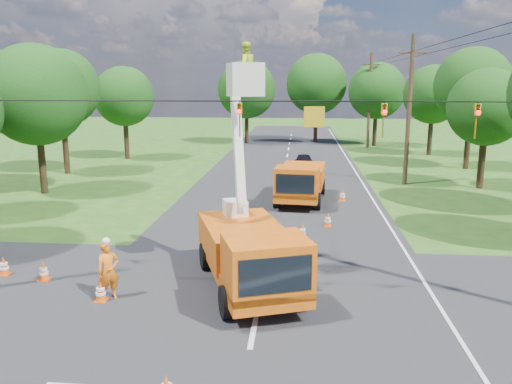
# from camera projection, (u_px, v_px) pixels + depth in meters

# --- Properties ---
(ground) EXTENTS (140.00, 140.00, 0.00)m
(ground) POSITION_uv_depth(u_px,v_px,m) (281.00, 187.00, 33.49)
(ground) COLOR #264E17
(ground) RESTS_ON ground
(road_main) EXTENTS (12.00, 100.00, 0.06)m
(road_main) POSITION_uv_depth(u_px,v_px,m) (281.00, 187.00, 33.49)
(road_main) COLOR black
(road_main) RESTS_ON ground
(road_cross) EXTENTS (56.00, 10.00, 0.07)m
(road_cross) POSITION_uv_depth(u_px,v_px,m) (259.00, 301.00, 15.96)
(road_cross) COLOR black
(road_cross) RESTS_ON ground
(edge_line) EXTENTS (0.12, 90.00, 0.02)m
(edge_line) POSITION_uv_depth(u_px,v_px,m) (366.00, 189.00, 33.00)
(edge_line) COLOR silver
(edge_line) RESTS_ON ground
(bucket_truck) EXTENTS (4.42, 6.97, 8.10)m
(bucket_truck) POSITION_uv_depth(u_px,v_px,m) (249.00, 242.00, 16.51)
(bucket_truck) COLOR orange
(bucket_truck) RESTS_ON ground
(second_truck) EXTENTS (3.08, 6.62, 2.40)m
(second_truck) POSITION_uv_depth(u_px,v_px,m) (301.00, 181.00, 29.11)
(second_truck) COLOR orange
(second_truck) RESTS_ON ground
(ground_worker) EXTENTS (0.84, 0.79, 1.93)m
(ground_worker) POSITION_uv_depth(u_px,v_px,m) (108.00, 271.00, 15.88)
(ground_worker) COLOR orange
(ground_worker) RESTS_ON ground
(distant_car) EXTENTS (1.54, 3.61, 1.21)m
(distant_car) POSITION_uv_depth(u_px,v_px,m) (303.00, 162.00, 40.53)
(distant_car) COLOR black
(distant_car) RESTS_ON ground
(traffic_cone_2) EXTENTS (0.38, 0.38, 0.71)m
(traffic_cone_2) POSITION_uv_depth(u_px,v_px,m) (303.00, 231.00, 22.22)
(traffic_cone_2) COLOR #E54D0C
(traffic_cone_2) RESTS_ON ground
(traffic_cone_3) EXTENTS (0.38, 0.38, 0.71)m
(traffic_cone_3) POSITION_uv_depth(u_px,v_px,m) (328.00, 220.00, 24.13)
(traffic_cone_3) COLOR #E54D0C
(traffic_cone_3) RESTS_ON ground
(traffic_cone_4) EXTENTS (0.38, 0.38, 0.71)m
(traffic_cone_4) POSITION_uv_depth(u_px,v_px,m) (101.00, 291.00, 15.80)
(traffic_cone_4) COLOR #E54D0C
(traffic_cone_4) RESTS_ON ground
(traffic_cone_5) EXTENTS (0.38, 0.38, 0.71)m
(traffic_cone_5) POSITION_uv_depth(u_px,v_px,m) (44.00, 271.00, 17.50)
(traffic_cone_5) COLOR #E54D0C
(traffic_cone_5) RESTS_ON ground
(traffic_cone_6) EXTENTS (0.38, 0.38, 0.71)m
(traffic_cone_6) POSITION_uv_depth(u_px,v_px,m) (4.00, 266.00, 17.99)
(traffic_cone_6) COLOR #E54D0C
(traffic_cone_6) RESTS_ON ground
(traffic_cone_7) EXTENTS (0.38, 0.38, 0.71)m
(traffic_cone_7) POSITION_uv_depth(u_px,v_px,m) (342.00, 195.00, 29.42)
(traffic_cone_7) COLOR #E54D0C
(traffic_cone_7) RESTS_ON ground
(pole_right_mid) EXTENTS (1.80, 0.30, 10.00)m
(pole_right_mid) POSITION_uv_depth(u_px,v_px,m) (409.00, 110.00, 33.62)
(pole_right_mid) COLOR #4C3823
(pole_right_mid) RESTS_ON ground
(pole_right_far) EXTENTS (1.80, 0.30, 10.00)m
(pole_right_far) POSITION_uv_depth(u_px,v_px,m) (369.00, 100.00, 53.09)
(pole_right_far) COLOR #4C3823
(pole_right_far) RESTS_ON ground
(signal_span) EXTENTS (18.00, 0.29, 1.07)m
(signal_span) POSITION_uv_depth(u_px,v_px,m) (336.00, 116.00, 14.52)
(signal_span) COLOR black
(signal_span) RESTS_ON ground
(tree_left_d) EXTENTS (6.20, 6.20, 9.24)m
(tree_left_d) POSITION_uv_depth(u_px,v_px,m) (36.00, 95.00, 30.56)
(tree_left_d) COLOR #382616
(tree_left_d) RESTS_ON ground
(tree_left_e) EXTENTS (5.80, 5.80, 9.41)m
(tree_left_e) POSITION_uv_depth(u_px,v_px,m) (61.00, 88.00, 37.45)
(tree_left_e) COLOR #382616
(tree_left_e) RESTS_ON ground
(tree_left_f) EXTENTS (5.40, 5.40, 8.40)m
(tree_left_f) POSITION_uv_depth(u_px,v_px,m) (124.00, 96.00, 45.24)
(tree_left_f) COLOR #382616
(tree_left_f) RESTS_ON ground
(tree_right_c) EXTENTS (5.00, 5.00, 7.83)m
(tree_right_c) POSITION_uv_depth(u_px,v_px,m) (487.00, 107.00, 32.20)
(tree_right_c) COLOR #382616
(tree_right_c) RESTS_ON ground
(tree_right_d) EXTENTS (6.00, 6.00, 9.70)m
(tree_right_d) POSITION_uv_depth(u_px,v_px,m) (473.00, 86.00, 39.56)
(tree_right_d) COLOR #382616
(tree_right_d) RESTS_ON ground
(tree_right_e) EXTENTS (5.60, 5.60, 8.63)m
(tree_right_e) POSITION_uv_depth(u_px,v_px,m) (433.00, 95.00, 47.62)
(tree_right_e) COLOR #382616
(tree_right_e) RESTS_ON ground
(tree_far_a) EXTENTS (6.60, 6.60, 9.50)m
(tree_far_a) POSITION_uv_depth(u_px,v_px,m) (247.00, 89.00, 56.94)
(tree_far_a) COLOR #382616
(tree_far_a) RESTS_ON ground
(tree_far_b) EXTENTS (7.00, 7.00, 10.32)m
(tree_far_b) POSITION_uv_depth(u_px,v_px,m) (317.00, 84.00, 58.07)
(tree_far_b) COLOR #382616
(tree_far_b) RESTS_ON ground
(tree_far_c) EXTENTS (6.20, 6.20, 9.18)m
(tree_far_c) POSITION_uv_depth(u_px,v_px,m) (377.00, 91.00, 54.75)
(tree_far_c) COLOR #382616
(tree_far_c) RESTS_ON ground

